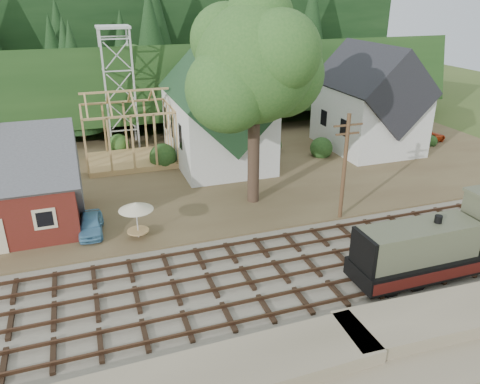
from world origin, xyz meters
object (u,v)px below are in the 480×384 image
object	(u,v)px
locomotive	(453,242)
car_red	(429,137)
car_blue	(91,224)
patio_set	(136,208)

from	to	relation	value
locomotive	car_red	world-z (taller)	locomotive
locomotive	car_red	xyz separation A→B (m)	(16.11, 21.36, -1.20)
car_blue	patio_set	distance (m)	3.67
car_blue	patio_set	size ratio (longest dim) A/B	1.51
locomotive	patio_set	size ratio (longest dim) A/B	4.53
car_blue	patio_set	bearing A→B (deg)	-24.31
car_blue	car_red	world-z (taller)	car_blue
locomotive	patio_set	xyz separation A→B (m)	(-16.95, 9.93, 0.41)
car_red	patio_set	bearing A→B (deg)	94.83
car_red	patio_set	world-z (taller)	patio_set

